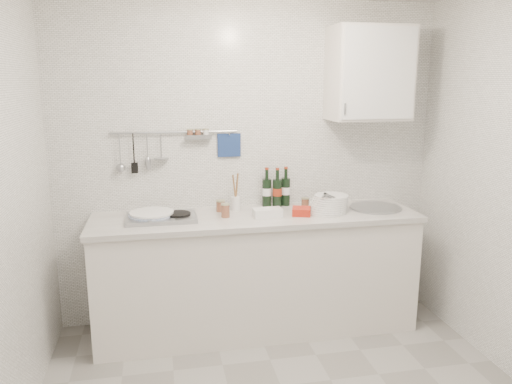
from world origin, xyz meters
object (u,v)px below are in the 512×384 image
wall_cabinet (370,74)px  plate_stack_sink (329,204)px  plate_stack_hob (150,216)px  utensil_crock (236,201)px  wine_bottles (277,187)px

wall_cabinet → plate_stack_sink: 1.04m
plate_stack_hob → plate_stack_sink: plate_stack_sink is taller
wall_cabinet → utensil_crock: (-1.03, 0.04, -0.96)m
utensil_crock → wine_bottles: bearing=10.4°
wall_cabinet → utensil_crock: bearing=177.7°
wall_cabinet → wine_bottles: 1.12m
plate_stack_hob → utensil_crock: (0.65, 0.14, 0.04)m
wall_cabinet → plate_stack_sink: wall_cabinet is taller
wall_cabinet → wine_bottles: size_ratio=2.26×
plate_stack_hob → utensil_crock: 0.66m
wall_cabinet → utensil_crock: size_ratio=2.39×
wall_cabinet → wine_bottles: (-0.69, 0.10, -0.87)m
wall_cabinet → wine_bottles: bearing=171.5°
plate_stack_hob → utensil_crock: bearing=12.4°
plate_stack_sink → wall_cabinet: bearing=22.6°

